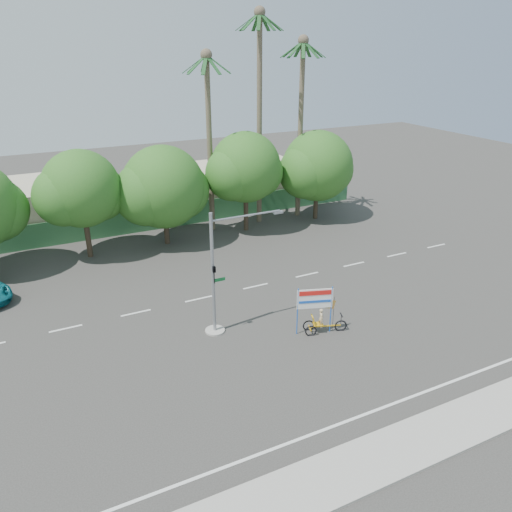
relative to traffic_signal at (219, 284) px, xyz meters
name	(u,v)px	position (x,y,z in m)	size (l,w,h in m)	color
ground	(289,357)	(2.20, -3.98, -2.92)	(120.00, 120.00, 0.00)	#33302D
sidewalk_near	(384,456)	(2.20, -11.48, -2.86)	(50.00, 2.40, 0.12)	gray
fence	(166,217)	(2.20, 17.52, -1.92)	(38.00, 0.08, 2.00)	#336B3D
building_left	(35,207)	(-7.80, 22.02, -0.92)	(12.00, 8.00, 4.00)	#C0B499
building_right	(230,184)	(10.20, 22.02, -1.12)	(14.00, 8.00, 3.60)	#C0B499
tree_left	(81,192)	(-4.85, 14.02, 2.14)	(6.66, 5.60, 8.07)	#473828
tree_center	(163,189)	(1.14, 14.02, 1.55)	(7.62, 6.40, 7.85)	#473828
tree_right	(245,170)	(8.15, 14.02, 2.32)	(6.90, 5.80, 8.36)	#473828
tree_far_right	(317,168)	(15.15, 14.02, 1.73)	(7.38, 6.20, 7.94)	#473828
palm_tall	(259,101)	(10.20, 15.52, 7.55)	(3.73, 3.79, 17.45)	#70604C
palm_mid	(301,111)	(14.20, 15.52, 6.48)	(3.73, 3.79, 15.45)	#70604C
palm_short	(209,124)	(5.70, 15.52, 5.94)	(3.73, 3.79, 14.45)	#70604C
traffic_signal	(219,284)	(0.00, 0.00, 0.00)	(4.72, 1.10, 7.00)	gray
trike_billboard	(319,314)	(4.84, -2.62, -1.77)	(2.78, 1.22, 2.86)	black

